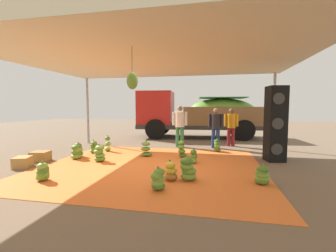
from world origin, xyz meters
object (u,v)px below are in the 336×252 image
at_px(banana_bunch_9, 262,176).
at_px(banana_bunch_12, 171,171).
at_px(banana_bunch_10, 77,152).
at_px(crate_1, 23,162).
at_px(banana_bunch_4, 43,172).
at_px(worker_2, 216,125).
at_px(banana_bunch_6, 158,180).
at_px(cargo_truck_main, 196,113).
at_px(banana_bunch_1, 108,144).
at_px(worker_0, 231,124).
at_px(banana_bunch_5, 146,150).
at_px(banana_bunch_8, 182,150).
at_px(banana_bunch_0, 99,154).
at_px(speaker_stack, 275,124).
at_px(banana_bunch_3, 94,147).
at_px(worker_1, 180,123).
at_px(crate_0, 40,156).
at_px(banana_bunch_7, 78,150).
at_px(banana_bunch_11, 194,157).
at_px(banana_bunch_13, 188,169).
at_px(banana_bunch_2, 217,146).

height_order(banana_bunch_9, banana_bunch_12, banana_bunch_12).
bearing_deg(banana_bunch_10, banana_bunch_9, -14.79).
height_order(banana_bunch_10, crate_1, banana_bunch_10).
relative_size(banana_bunch_4, worker_2, 0.28).
relative_size(banana_bunch_6, cargo_truck_main, 0.07).
distance_m(banana_bunch_1, banana_bunch_12, 3.91).
bearing_deg(worker_0, cargo_truck_main, 122.78).
bearing_deg(banana_bunch_5, banana_bunch_8, 0.36).
bearing_deg(banana_bunch_0, speaker_stack, 12.65).
distance_m(banana_bunch_9, worker_0, 4.77).
distance_m(banana_bunch_3, banana_bunch_10, 0.90).
height_order(banana_bunch_0, worker_1, worker_1).
bearing_deg(crate_0, banana_bunch_7, 45.57).
distance_m(cargo_truck_main, crate_0, 7.58).
height_order(banana_bunch_8, banana_bunch_12, banana_bunch_8).
xyz_separation_m(banana_bunch_6, banana_bunch_7, (-3.21, 2.36, 0.01)).
xyz_separation_m(banana_bunch_9, worker_2, (-0.91, 4.10, 0.71)).
distance_m(banana_bunch_10, speaker_stack, 5.95).
distance_m(banana_bunch_3, crate_0, 1.65).
height_order(banana_bunch_6, banana_bunch_7, banana_bunch_7).
height_order(banana_bunch_3, banana_bunch_11, banana_bunch_3).
height_order(banana_bunch_13, cargo_truck_main, cargo_truck_main).
height_order(banana_bunch_9, banana_bunch_11, same).
distance_m(banana_bunch_8, worker_2, 2.31).
height_order(banana_bunch_1, banana_bunch_5, banana_bunch_1).
height_order(banana_bunch_2, banana_bunch_12, banana_bunch_2).
bearing_deg(banana_bunch_1, speaker_stack, -3.87).
bearing_deg(banana_bunch_6, worker_0, 72.74).
bearing_deg(banana_bunch_8, banana_bunch_5, -179.64).
bearing_deg(crate_1, banana_bunch_2, 32.09).
height_order(banana_bunch_4, banana_bunch_13, banana_bunch_13).
relative_size(banana_bunch_1, crate_0, 1.24).
xyz_separation_m(banana_bunch_3, banana_bunch_7, (-0.21, -0.60, 0.01)).
xyz_separation_m(banana_bunch_6, worker_0, (1.69, 5.44, 0.69)).
bearing_deg(worker_1, banana_bunch_5, -112.24).
height_order(banana_bunch_9, worker_1, worker_1).
xyz_separation_m(crate_0, crate_1, (0.06, -0.70, -0.00)).
distance_m(banana_bunch_3, banana_bunch_8, 3.05).
xyz_separation_m(banana_bunch_9, crate_0, (-5.93, 0.88, -0.05)).
height_order(banana_bunch_9, crate_0, banana_bunch_9).
relative_size(banana_bunch_5, banana_bunch_12, 1.15).
height_order(banana_bunch_13, crate_0, banana_bunch_13).
relative_size(banana_bunch_2, banana_bunch_9, 1.10).
height_order(banana_bunch_5, worker_1, worker_1).
xyz_separation_m(banana_bunch_1, worker_0, (4.38, 2.08, 0.64)).
bearing_deg(speaker_stack, banana_bunch_2, 146.82).
relative_size(banana_bunch_6, speaker_stack, 0.21).
bearing_deg(crate_0, banana_bunch_1, 54.19).
bearing_deg(banana_bunch_13, banana_bunch_4, -167.57).
relative_size(banana_bunch_1, banana_bunch_12, 1.30).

